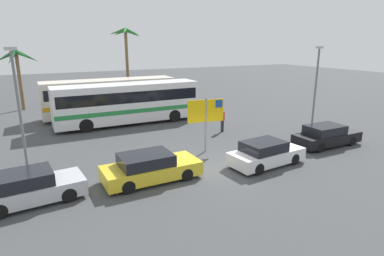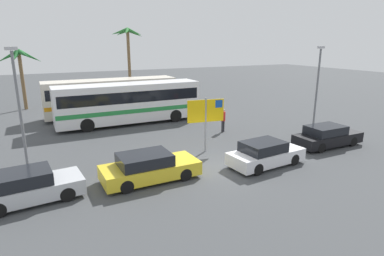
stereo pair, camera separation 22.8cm
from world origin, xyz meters
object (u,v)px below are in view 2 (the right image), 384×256
object	(u,v)px
ferry_sign	(206,113)
car_yellow	(149,167)
car_black	(327,136)
pedestrian_near_sign	(223,118)
car_white	(265,154)
bus_rear_coach	(112,95)
car_silver	(29,187)
bus_front_coach	(129,101)

from	to	relation	value
ferry_sign	car_yellow	distance (m)	5.25
ferry_sign	car_black	xyz separation A→B (m)	(7.17, -2.49, -1.69)
ferry_sign	car_black	size ratio (longest dim) A/B	0.72
car_yellow	car_black	distance (m)	11.54
pedestrian_near_sign	car_white	bearing A→B (deg)	142.08
bus_rear_coach	car_silver	bearing A→B (deg)	-115.03
car_white	pedestrian_near_sign	xyz separation A→B (m)	(1.47, 6.50, 0.37)
bus_rear_coach	car_black	size ratio (longest dim) A/B	2.51
ferry_sign	car_white	size ratio (longest dim) A/B	0.76
bus_rear_coach	car_silver	size ratio (longest dim) A/B	2.73
pedestrian_near_sign	bus_rear_coach	bearing A→B (deg)	8.02
car_yellow	pedestrian_near_sign	world-z (taller)	pedestrian_near_sign
bus_front_coach	ferry_sign	world-z (taller)	ferry_sign
bus_rear_coach	car_white	size ratio (longest dim) A/B	2.63
car_black	pedestrian_near_sign	bearing A→B (deg)	125.30
ferry_sign	car_silver	world-z (taller)	ferry_sign
bus_front_coach	car_black	size ratio (longest dim) A/B	2.51
bus_rear_coach	car_white	world-z (taller)	bus_rear_coach
car_yellow	car_white	distance (m)	6.11
bus_front_coach	car_silver	xyz separation A→B (m)	(-7.21, -10.76, -1.15)
bus_front_coach	ferry_sign	distance (m)	8.85
bus_front_coach	car_silver	distance (m)	13.00
car_yellow	car_white	bearing A→B (deg)	-9.86
car_silver	bus_rear_coach	bearing A→B (deg)	60.16
bus_rear_coach	ferry_sign	distance (m)	12.39
car_yellow	car_silver	bearing A→B (deg)	176.74
bus_front_coach	pedestrian_near_sign	world-z (taller)	bus_front_coach
car_yellow	car_black	world-z (taller)	same
ferry_sign	pedestrian_near_sign	xyz separation A→B (m)	(3.14, 3.17, -1.32)
bus_front_coach	car_white	bearing A→B (deg)	-72.26
car_yellow	pedestrian_near_sign	distance (m)	9.34
car_silver	pedestrian_near_sign	size ratio (longest dim) A/B	2.40
bus_front_coach	ferry_sign	size ratio (longest dim) A/B	3.48
bus_rear_coach	car_silver	world-z (taller)	bus_rear_coach
ferry_sign	car_silver	xyz separation A→B (m)	(-9.35, -2.19, -1.69)
ferry_sign	car_yellow	bearing A→B (deg)	-143.13
car_white	pedestrian_near_sign	bearing A→B (deg)	72.48
car_black	pedestrian_near_sign	distance (m)	6.96
car_white	car_yellow	bearing A→B (deg)	166.32
car_yellow	ferry_sign	bearing A→B (deg)	27.77
car_silver	car_white	world-z (taller)	same
ferry_sign	car_black	bearing A→B (deg)	-10.99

